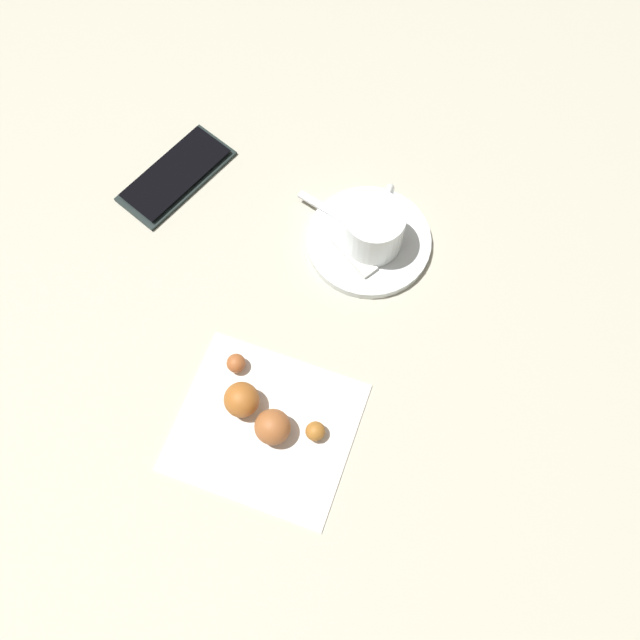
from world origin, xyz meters
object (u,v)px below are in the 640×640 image
object	(u,v)px
saucer	(369,241)
espresso_cup	(374,228)
sugar_packet	(353,253)
croissant	(260,411)
napkin	(265,427)
teaspoon	(361,229)
cell_phone	(176,175)

from	to	relation	value
saucer	espresso_cup	distance (m)	0.04
espresso_cup	sugar_packet	bearing A→B (deg)	-40.73
sugar_packet	croissant	distance (m)	0.21
saucer	croissant	distance (m)	0.24
espresso_cup	napkin	world-z (taller)	espresso_cup
croissant	napkin	bearing A→B (deg)	32.53
sugar_packet	saucer	bearing A→B (deg)	99.14
espresso_cup	saucer	bearing A→B (deg)	-117.14
saucer	espresso_cup	bearing A→B (deg)	62.86
napkin	espresso_cup	bearing A→B (deg)	162.26
teaspoon	croissant	distance (m)	0.25
espresso_cup	cell_phone	distance (m)	0.26
sugar_packet	cell_phone	world-z (taller)	sugar_packet
espresso_cup	cell_phone	xyz separation A→B (m)	(-0.05, -0.25, -0.04)
espresso_cup	napkin	distance (m)	0.25
teaspoon	croissant	bearing A→B (deg)	-16.00
saucer	cell_phone	world-z (taller)	same
cell_phone	espresso_cup	bearing A→B (deg)	78.72
napkin	croissant	bearing A→B (deg)	-147.47
saucer	cell_phone	distance (m)	0.25
sugar_packet	cell_phone	xyz separation A→B (m)	(-0.07, -0.23, -0.01)
saucer	croissant	xyz separation A→B (m)	(0.23, -0.08, 0.01)
teaspoon	espresso_cup	bearing A→B (deg)	53.99
teaspoon	saucer	bearing A→B (deg)	51.32
cell_phone	saucer	bearing A→B (deg)	78.99
croissant	espresso_cup	bearing A→B (deg)	159.79
teaspoon	cell_phone	distance (m)	0.24
sugar_packet	cell_phone	size ratio (longest dim) A/B	0.41
cell_phone	napkin	bearing A→B (deg)	31.55
saucer	napkin	size ratio (longest dim) A/B	0.80
sugar_packet	croissant	size ratio (longest dim) A/B	0.54
teaspoon	sugar_packet	bearing A→B (deg)	-6.68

